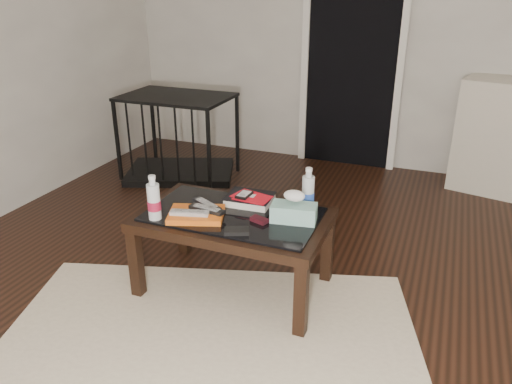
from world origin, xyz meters
TOP-DOWN VIEW (x-y plane):
  - ground at (0.00, 0.00)m, footprint 5.00×5.00m
  - doorway at (-0.40, 2.47)m, footprint 0.90×0.08m
  - coffee_table at (-0.54, 0.16)m, footprint 1.00×0.60m
  - rug at (-0.43, -0.42)m, footprint 2.35×2.01m
  - pet_crate at (-1.69, 1.60)m, footprint 1.05×0.88m
  - magazines at (-0.70, 0.05)m, footprint 0.33×0.29m
  - remote_silver at (-0.71, 0.01)m, footprint 0.21×0.10m
  - remote_black_front at (-0.65, 0.08)m, footprint 0.21×0.08m
  - remote_black_back at (-0.68, 0.14)m, footprint 0.20×0.14m
  - textbook at (-0.50, 0.32)m, footprint 0.26×0.21m
  - dvd_mailers at (-0.49, 0.31)m, footprint 0.22×0.18m
  - ipod at (-0.52, 0.29)m, footprint 0.07×0.11m
  - flip_phone at (-0.37, 0.12)m, footprint 0.10×0.07m
  - wallet at (-0.43, -0.03)m, footprint 0.14×0.11m
  - water_bottle_left at (-0.89, -0.04)m, footprint 0.07×0.07m
  - water_bottle_right at (-0.18, 0.36)m, footprint 0.07×0.07m
  - tissue_box at (-0.21, 0.20)m, footprint 0.25×0.15m

SIDE VIEW (x-z plane):
  - ground at x=0.00m, z-range 0.00..0.00m
  - rug at x=-0.43m, z-range 0.00..0.01m
  - pet_crate at x=-1.69m, z-range -0.12..0.59m
  - coffee_table at x=-0.54m, z-range 0.17..0.63m
  - wallet at x=-0.43m, z-range 0.46..0.48m
  - flip_phone at x=-0.37m, z-range 0.46..0.48m
  - magazines at x=-0.70m, z-range 0.46..0.49m
  - textbook at x=-0.50m, z-range 0.46..0.51m
  - remote_silver at x=-0.71m, z-range 0.49..0.51m
  - remote_black_front at x=-0.65m, z-range 0.49..0.51m
  - remote_black_back at x=-0.68m, z-range 0.49..0.51m
  - tissue_box at x=-0.21m, z-range 0.46..0.55m
  - dvd_mailers at x=-0.49m, z-range 0.51..0.51m
  - ipod at x=-0.52m, z-range 0.51..0.53m
  - water_bottle_left at x=-0.89m, z-range 0.46..0.70m
  - water_bottle_right at x=-0.18m, z-range 0.46..0.70m
  - doorway at x=-0.40m, z-range -0.01..2.06m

